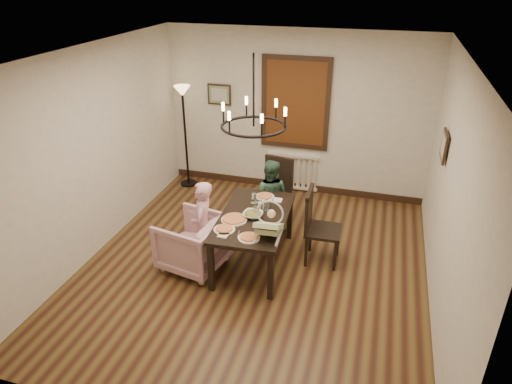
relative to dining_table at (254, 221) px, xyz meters
The scene contains 17 objects.
room_shell 0.80m from the dining_table, 81.78° to the left, with size 4.51×5.00×2.81m.
dining_table is the anchor object (origin of this frame).
chair_far 1.08m from the dining_table, 90.43° to the left, with size 0.47×0.47×1.07m, color black, non-canonical shape.
chair_right 0.94m from the dining_table, 18.10° to the left, with size 0.47×0.47×1.07m, color black, non-canonical shape.
armchair 0.86m from the dining_table, 157.67° to the right, with size 0.78×0.80×0.73m, color #D8A5B7.
elderly_woman 0.69m from the dining_table, 157.86° to the right, with size 0.37×0.25×1.02m, color #D797A9.
seated_man 0.91m from the dining_table, 90.73° to the left, with size 0.46×0.36×0.95m, color #345843.
baby_bouncer 0.58m from the dining_table, 53.56° to the right, with size 0.36×0.48×0.32m, color #C2D291, non-canonical shape.
salad_bowl 0.13m from the dining_table, 94.32° to the right, with size 0.31×0.31×0.08m, color white.
pizza_platter 0.30m from the dining_table, 137.41° to the right, with size 0.34×0.34×0.04m, color tan.
drinking_glass 0.16m from the dining_table, 14.05° to the right, with size 0.07×0.07×0.14m, color silver.
window_blinds 2.53m from the dining_table, 89.11° to the left, with size 1.00×0.03×1.40m, color #5A2D12.
radiator 2.38m from the dining_table, 89.12° to the left, with size 0.92×0.12×0.62m, color silver, non-canonical shape.
picture_back 2.88m from the dining_table, 119.18° to the left, with size 0.42×0.03×0.36m, color black.
picture_right 2.58m from the dining_table, 19.21° to the left, with size 0.42×0.03×0.36m, color black.
floor_lamp 2.77m from the dining_table, 132.52° to the left, with size 0.30×0.30×1.80m, color black, non-canonical shape.
chandelier 1.31m from the dining_table, 63.43° to the right, with size 0.80×0.80×0.04m, color black.
Camera 1 is at (1.43, -4.87, 3.69)m, focal length 32.00 mm.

